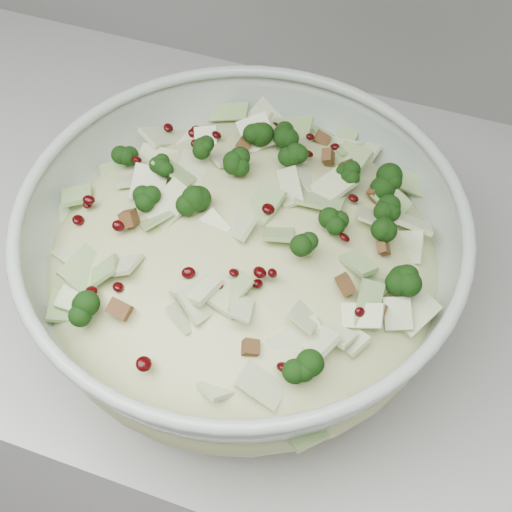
{
  "coord_description": "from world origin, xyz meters",
  "views": [
    {
      "loc": [
        -0.04,
        1.24,
        1.51
      ],
      "look_at": [
        -0.17,
        1.59,
        1.01
      ],
      "focal_mm": 50.0,
      "sensor_mm": 36.0,
      "label": 1
    }
  ],
  "objects": [
    {
      "name": "counter",
      "position": [
        0.0,
        1.7,
        0.45
      ],
      "size": [
        3.6,
        0.6,
        0.9
      ],
      "primitive_type": "cube",
      "color": "#B1B1AC",
      "rests_on": "floor"
    },
    {
      "name": "mixing_bowl",
      "position": [
        -0.18,
        1.6,
        0.98
      ],
      "size": [
        0.4,
        0.4,
        0.16
      ],
      "rotation": [
        0.0,
        0.0,
        -0.03
      ],
      "color": "#AABBAC",
      "rests_on": "counter"
    },
    {
      "name": "salad",
      "position": [
        -0.18,
        1.6,
        1.01
      ],
      "size": [
        0.44,
        0.44,
        0.16
      ],
      "rotation": [
        0.0,
        0.0,
        0.22
      ],
      "color": "#C4CA8A",
      "rests_on": "mixing_bowl"
    }
  ]
}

